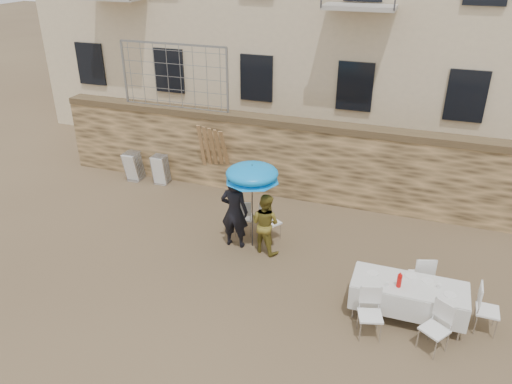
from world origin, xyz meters
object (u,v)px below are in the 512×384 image
(table_chair_front_right, at_px, (435,329))
(table_chair_back, at_px, (421,275))
(soda_bottle, at_px, (399,281))
(table_chair_front_left, at_px, (370,315))
(umbrella, at_px, (252,176))
(couple_chair_left, at_px, (243,216))
(woman_dress, at_px, (265,223))
(table_chair_side, at_px, (488,310))
(man_suit, at_px, (234,212))
(chair_stack_left, at_px, (137,163))
(banquet_table, at_px, (410,286))
(couple_chair_right, at_px, (270,221))
(chair_stack_right, at_px, (163,167))

(table_chair_front_right, distance_m, table_chair_back, 1.58)
(soda_bottle, xyz_separation_m, table_chair_front_left, (-0.40, -0.60, -0.43))
(umbrella, bearing_deg, couple_chair_left, 131.63)
(woman_dress, distance_m, table_chair_side, 4.83)
(man_suit, distance_m, umbrella, 1.01)
(chair_stack_left, bearing_deg, banquet_table, -25.28)
(couple_chair_right, height_order, table_chair_front_left, same)
(umbrella, distance_m, table_chair_back, 4.10)
(table_chair_front_left, distance_m, table_chair_back, 1.74)
(table_chair_front_left, bearing_deg, banquet_table, 35.31)
(man_suit, bearing_deg, table_chair_front_left, 147.76)
(couple_chair_left, xyz_separation_m, soda_bottle, (3.82, -2.00, 0.43))
(couple_chair_left, xyz_separation_m, chair_stack_right, (-3.31, 2.04, -0.02))
(umbrella, distance_m, table_chair_front_right, 4.84)
(soda_bottle, height_order, chair_stack_right, soda_bottle)
(table_chair_back, relative_size, table_chair_side, 1.00)
(table_chair_front_left, xyz_separation_m, chair_stack_left, (-7.63, 4.64, -0.02))
(table_chair_front_right, xyz_separation_m, table_chair_side, (0.90, 0.85, 0.00))
(man_suit, relative_size, table_chair_front_left, 1.87)
(man_suit, bearing_deg, couple_chair_right, -143.19)
(couple_chair_left, distance_m, table_chair_back, 4.35)
(table_chair_front_right, distance_m, chair_stack_right, 9.10)
(umbrella, distance_m, couple_chair_right, 1.45)
(couple_chair_left, bearing_deg, table_chair_back, 147.73)
(couple_chair_left, height_order, table_chair_front_left, same)
(woman_dress, relative_size, table_chair_front_right, 1.52)
(table_chair_front_left, height_order, chair_stack_right, table_chair_front_left)
(woman_dress, relative_size, banquet_table, 0.70)
(umbrella, height_order, couple_chair_left, umbrella)
(couple_chair_right, bearing_deg, man_suit, 70.97)
(soda_bottle, xyz_separation_m, table_chair_front_right, (0.70, -0.60, -0.43))
(couple_chair_right, distance_m, soda_bottle, 3.73)
(soda_bottle, xyz_separation_m, table_chair_side, (1.60, 0.25, -0.43))
(umbrella, bearing_deg, table_chair_back, -8.88)
(table_chair_front_left, bearing_deg, couple_chair_left, 126.77)
(couple_chair_right, bearing_deg, table_chair_back, -163.75)
(chair_stack_left, bearing_deg, table_chair_front_right, -27.97)
(couple_chair_right, distance_m, table_chair_side, 5.04)
(couple_chair_left, relative_size, table_chair_back, 1.00)
(umbrella, xyz_separation_m, banquet_table, (3.62, -1.40, -1.09))
(banquet_table, xyz_separation_m, table_chair_front_right, (0.50, -0.75, -0.25))
(couple_chair_left, height_order, soda_bottle, soda_bottle)
(soda_bottle, relative_size, table_chair_back, 0.27)
(table_chair_side, bearing_deg, table_chair_front_right, 134.29)
(man_suit, bearing_deg, woman_dress, 178.65)
(man_suit, xyz_separation_m, couple_chair_right, (0.70, 0.55, -0.42))
(chair_stack_left, bearing_deg, table_chair_back, -20.11)
(umbrella, bearing_deg, table_chair_side, -14.48)
(couple_chair_right, relative_size, chair_stack_left, 1.04)
(woman_dress, bearing_deg, man_suit, 17.02)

